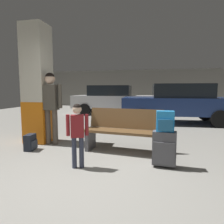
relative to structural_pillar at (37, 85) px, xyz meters
name	(u,v)px	position (x,y,z in m)	size (l,w,h in m)	color
ground_plane	(123,130)	(1.76, 2.13, -1.45)	(18.00, 18.00, 0.10)	gray
garage_back_wall	(141,88)	(1.76, 10.99, 0.00)	(18.00, 0.12, 2.80)	slate
structural_pillar	(37,85)	(0.00, 0.00, 0.00)	(0.57, 0.57, 2.83)	orange
bench	(123,131)	(2.18, -0.37, -0.96)	(1.65, 0.71, 0.89)	brown
suitcase	(164,148)	(2.97, -1.06, -1.08)	(0.40, 0.26, 0.60)	#4C4C51
backpack_bright	(165,122)	(2.98, -1.06, -0.63)	(0.28, 0.20, 0.34)	#268CD8
child	(77,129)	(1.58, -1.39, -0.75)	(0.34, 0.20, 1.06)	#33384C
adult	(51,101)	(0.43, -0.16, -0.37)	(0.57, 0.23, 1.68)	brown
backpack_dark_floor	(30,142)	(0.22, -0.69, -1.24)	(0.22, 0.30, 0.34)	#1E232D
parked_car_far	(112,99)	(0.60, 5.88, -0.60)	(4.15, 1.89, 1.51)	silver
parked_car_near	(178,102)	(3.66, 3.67, -0.60)	(4.18, 1.97, 1.51)	navy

